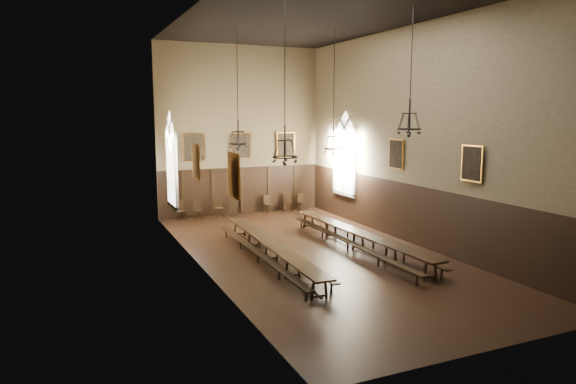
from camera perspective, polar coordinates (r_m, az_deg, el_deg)
floor at (r=20.21m, az=3.04°, el=-6.92°), size 9.00×18.00×0.02m
ceiling at (r=19.78m, az=3.26°, el=19.11°), size 9.00×18.00×0.02m
wall_back at (r=27.82m, az=-5.31°, el=6.78°), size 9.00×0.02×9.00m
wall_front at (r=12.16m, az=22.70°, el=3.57°), size 9.00×0.02×9.00m
wall_left at (r=17.91m, az=-9.91°, el=5.58°), size 0.02×18.00×9.00m
wall_right at (r=21.89m, az=13.80°, el=6.02°), size 0.02×18.00×9.00m
wainscot_panelling at (r=19.91m, az=3.07°, el=-3.43°), size 9.00×18.00×2.50m
table_left at (r=19.12m, az=-1.88°, el=-6.66°), size 1.04×9.43×0.73m
table_right at (r=20.96m, az=7.79°, el=-5.34°), size 0.95×9.60×0.75m
bench_left_outer at (r=18.99m, az=-3.36°, el=-7.11°), size 0.43×9.18×0.41m
bench_left_inner at (r=19.69m, az=-0.71°, el=-6.52°), size 0.61×9.24×0.42m
bench_right_inner at (r=20.64m, az=6.65°, el=-5.81°), size 0.44×9.73×0.44m
bench_right_outer at (r=21.23m, az=9.45°, el=-5.50°), size 0.40×9.17×0.41m
chair_0 at (r=26.94m, az=-11.76°, el=-2.43°), size 0.53×0.53×1.01m
chair_1 at (r=27.14m, az=-9.95°, el=-2.36°), size 0.43×0.43×0.91m
chair_2 at (r=27.45m, az=-7.67°, el=-2.15°), size 0.43×0.43×0.96m
chair_3 at (r=27.68m, az=-6.08°, el=-2.06°), size 0.51×0.51×0.90m
chair_5 at (r=28.36m, az=-2.21°, el=-1.71°), size 0.53×0.53×0.97m
chair_6 at (r=28.67m, az=-0.05°, el=-1.55°), size 0.57×0.57×1.03m
chair_7 at (r=29.05m, az=1.55°, el=-1.48°), size 0.51×0.51×0.93m
chandelier_back_left at (r=21.34m, az=-5.56°, el=6.27°), size 0.80×0.80×4.96m
chandelier_back_right at (r=22.48m, az=5.04°, el=5.73°), size 0.82×0.82×5.24m
chandelier_front_left at (r=16.75m, az=-0.35°, el=5.05°), size 0.85×0.85×5.12m
chandelier_front_right at (r=18.36m, az=13.32°, el=7.70°), size 0.84×0.84×4.25m
portrait_back_0 at (r=27.02m, az=-10.45°, el=4.91°), size 1.10×0.12×1.40m
portrait_back_1 at (r=27.73m, az=-5.20°, el=5.12°), size 1.10×0.12×1.40m
portrait_back_2 at (r=28.66m, az=-0.25°, el=5.27°), size 1.10×0.12×1.40m
portrait_left_0 at (r=18.97m, az=-10.19°, el=3.32°), size 0.12×1.00×1.30m
portrait_left_1 at (r=14.65m, az=-6.05°, el=1.83°), size 0.12×1.00×1.30m
portrait_right_0 at (r=22.66m, az=11.93°, el=4.15°), size 0.12×1.00×1.30m
portrait_right_1 at (r=19.20m, az=19.76°, el=3.01°), size 0.12×1.00×1.30m
window_right at (r=26.49m, az=6.33°, el=4.28°), size 0.20×2.20×4.60m
window_left at (r=23.37m, az=-12.89°, el=3.51°), size 0.20×2.20×4.60m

